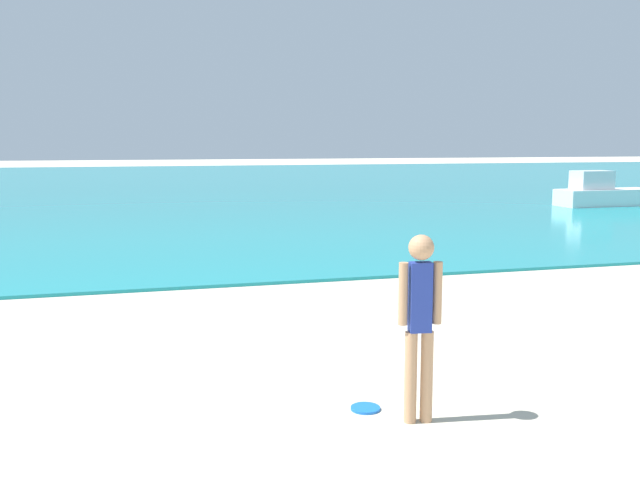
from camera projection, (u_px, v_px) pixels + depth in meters
water at (173, 184)px, 40.86m from camera, size 160.00×60.00×0.06m
person_standing at (420, 317)px, 6.11m from camera, size 0.39×0.22×1.69m
frisbee at (365, 408)px, 6.52m from camera, size 0.28×0.28×0.03m
boat_near at (603, 193)px, 26.60m from camera, size 3.95×1.33×1.33m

